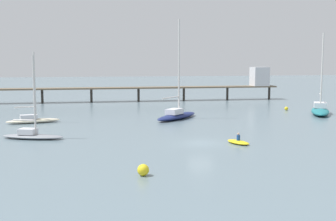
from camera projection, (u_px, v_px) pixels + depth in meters
The scene contains 9 objects.
ground_plane at pixel (201, 143), 43.06m from camera, with size 400.00×400.00×0.00m, color slate.
pier at pixel (191, 83), 90.55m from camera, with size 61.06×4.56×7.15m.
sailboat_cream at pixel (33, 119), 57.12m from camera, with size 7.32×3.10×9.65m.
sailboat_gray at pixel (32, 134), 45.42m from camera, with size 7.17×4.25×8.97m.
sailboat_navy at pixel (177, 114), 61.12m from camera, with size 8.56×8.85×14.41m.
sailboat_teal at pixel (320, 109), 66.53m from camera, with size 7.00×9.69×12.76m.
dinghy_yellow at pixel (238, 142), 42.65m from camera, with size 2.25×3.13×1.14m.
mooring_buoy_inner at pixel (286, 108), 72.15m from camera, with size 0.64×0.64×0.64m, color yellow.
mooring_buoy_near at pixel (143, 170), 30.64m from camera, with size 0.87×0.87×0.87m, color yellow.
Camera 1 is at (-11.94, -40.81, 8.28)m, focal length 44.85 mm.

